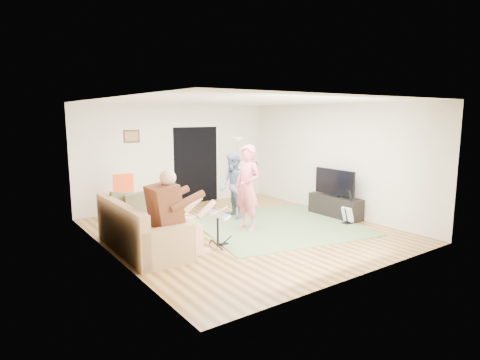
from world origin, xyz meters
The scene contains 19 objects.
floor centered at (0.00, 0.00, 0.00)m, with size 6.00×6.00×0.00m, color brown.
walls centered at (0.00, 0.00, 1.35)m, with size 5.50×6.00×2.70m, color beige, non-canonical shape.
ceiling centered at (0.00, 0.00, 2.70)m, with size 6.00×6.00×0.00m, color white.
window_blinds centered at (-2.74, 0.20, 1.55)m, with size 2.05×2.05×0.00m, color #9C5A30.
doorway centered at (0.55, 2.99, 1.05)m, with size 2.10×2.10×0.00m, color black.
picture_frame centered at (-1.25, 2.99, 1.90)m, with size 0.42×0.03×0.32m, color #3F2314.
area_rug centered at (0.86, -0.11, 0.01)m, with size 3.31×3.21×0.02m, color #556C42.
sofa centered at (-2.30, 0.06, 0.30)m, with size 0.93×2.26×0.91m.
drummer centered at (-1.85, -0.59, 0.59)m, with size 0.99×0.55×1.52m.
drum_kit centered at (-1.00, -0.59, 0.29)m, with size 0.36×0.64×0.66m.
singer centered at (0.13, 0.03, 0.90)m, with size 0.66×0.43×1.81m, color #E5637A.
microphone centered at (0.33, 0.03, 1.35)m, with size 0.06×0.06×0.24m, color black, non-canonical shape.
guitarist centered at (0.41, 0.96, 0.78)m, with size 0.76×0.59×1.56m, color slate.
guitar_held centered at (0.61, 0.96, 1.06)m, with size 0.12×0.60×0.26m, color white, non-canonical shape.
guitar_spare centered at (2.21, -0.95, 0.22)m, with size 0.28×0.25×0.77m.
torchiere_lamp centered at (1.29, 2.03, 1.26)m, with size 0.33×0.33×1.83m.
dining_chair centered at (-1.86, 1.97, 0.39)m, with size 0.58×0.61×1.11m.
tv_cabinet centered at (2.50, -0.32, 0.25)m, with size 0.40×1.40×0.50m, color black.
television centered at (2.45, -0.32, 0.85)m, with size 0.06×1.16×0.61m, color black.
Camera 1 is at (-4.81, -6.67, 2.42)m, focal length 30.00 mm.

